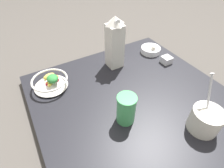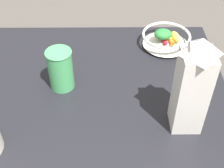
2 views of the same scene
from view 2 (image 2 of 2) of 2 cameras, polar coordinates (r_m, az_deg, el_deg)
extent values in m
plane|color=#4C4742|center=(1.01, -4.79, -6.33)|extent=(6.00, 6.00, 0.00)
cube|color=black|center=(0.99, -4.87, -5.48)|extent=(0.94, 0.94, 0.04)
cylinder|color=silver|center=(1.24, 9.68, 7.05)|extent=(0.10, 0.10, 0.01)
cone|color=silver|center=(1.22, 9.82, 8.01)|extent=(0.18, 0.18, 0.04)
torus|color=silver|center=(1.21, 9.93, 8.80)|extent=(0.19, 0.19, 0.01)
ellipsoid|color=#EFD64C|center=(1.21, 9.43, 8.51)|extent=(0.06, 0.07, 0.02)
ellipsoid|color=#EFD64C|center=(1.22, 11.53, 8.47)|extent=(0.07, 0.04, 0.03)
cylinder|color=orange|center=(1.22, 9.52, 8.44)|extent=(0.05, 0.02, 0.02)
cylinder|color=orange|center=(1.20, 10.63, 7.79)|extent=(0.05, 0.03, 0.02)
sphere|color=red|center=(1.23, 8.97, 8.90)|extent=(0.02, 0.02, 0.02)
sphere|color=red|center=(1.19, 9.75, 7.41)|extent=(0.02, 0.02, 0.02)
sphere|color=red|center=(1.20, 9.39, 7.83)|extent=(0.02, 0.02, 0.02)
ellipsoid|color=#2D7F38|center=(1.19, 9.32, 8.98)|extent=(0.06, 0.07, 0.04)
cube|color=silver|center=(0.87, 14.19, -1.45)|extent=(0.08, 0.08, 0.26)
pyramid|color=silver|center=(0.77, 16.06, 6.67)|extent=(0.08, 0.08, 0.05)
cylinder|color=white|center=(0.77, 14.37, 6.58)|extent=(0.03, 0.01, 0.03)
cylinder|color=#4CB266|center=(1.01, -9.38, 2.65)|extent=(0.08, 0.08, 0.14)
torus|color=#4CB266|center=(0.97, -9.82, 5.70)|extent=(0.08, 0.08, 0.01)
camera|label=1|loc=(1.19, -33.35, 33.66)|focal=28.00mm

